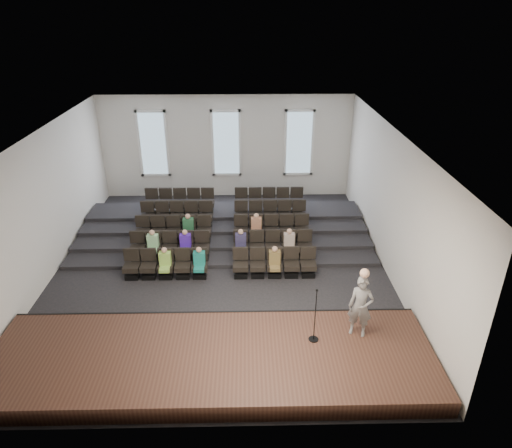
% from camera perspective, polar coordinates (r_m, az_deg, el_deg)
% --- Properties ---
extents(ground, '(14.00, 14.00, 0.00)m').
position_cam_1_polar(ground, '(16.97, -4.35, -5.46)').
color(ground, black).
rests_on(ground, ground).
extents(ceiling, '(12.00, 14.00, 0.02)m').
position_cam_1_polar(ceiling, '(14.97, -5.00, 11.10)').
color(ceiling, white).
rests_on(ceiling, ground).
extents(wall_back, '(12.00, 0.04, 5.00)m').
position_cam_1_polar(wall_back, '(22.40, -3.72, 9.57)').
color(wall_back, silver).
rests_on(wall_back, ground).
extents(wall_front, '(12.00, 0.04, 5.00)m').
position_cam_1_polar(wall_front, '(9.82, -6.83, -14.54)').
color(wall_front, silver).
rests_on(wall_front, ground).
extents(wall_left, '(0.04, 14.00, 5.00)m').
position_cam_1_polar(wall_left, '(17.25, -25.04, 1.90)').
color(wall_left, silver).
rests_on(wall_left, ground).
extents(wall_right, '(0.04, 14.00, 5.00)m').
position_cam_1_polar(wall_right, '(16.56, 16.64, 2.37)').
color(wall_right, silver).
rests_on(wall_right, ground).
extents(stage, '(11.80, 3.60, 0.50)m').
position_cam_1_polar(stage, '(12.74, -5.50, -16.59)').
color(stage, '#40271B').
rests_on(stage, ground).
extents(stage_lip, '(11.80, 0.06, 0.52)m').
position_cam_1_polar(stage_lip, '(14.09, -5.03, -11.71)').
color(stage_lip, black).
rests_on(stage_lip, ground).
extents(risers, '(11.80, 4.80, 0.60)m').
position_cam_1_polar(risers, '(19.65, -3.94, -0.12)').
color(risers, black).
rests_on(risers, ground).
extents(seating_rows, '(6.80, 4.70, 1.67)m').
position_cam_1_polar(seating_rows, '(17.97, -4.19, -1.03)').
color(seating_rows, black).
rests_on(seating_rows, ground).
extents(windows, '(8.44, 0.10, 3.24)m').
position_cam_1_polar(windows, '(22.27, -3.74, 10.02)').
color(windows, white).
rests_on(windows, wall_back).
extents(audience, '(5.45, 2.64, 1.10)m').
position_cam_1_polar(audience, '(16.86, -4.89, -2.51)').
color(audience, '#93C54F').
rests_on(audience, seating_rows).
extents(speaker, '(0.77, 0.64, 1.82)m').
position_cam_1_polar(speaker, '(12.88, 12.94, -10.03)').
color(speaker, slate).
rests_on(speaker, stage).
extents(mic_stand, '(0.28, 0.28, 1.66)m').
position_cam_1_polar(mic_stand, '(12.71, 7.32, -12.43)').
color(mic_stand, black).
rests_on(mic_stand, stage).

